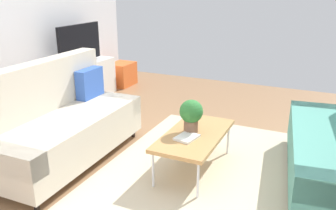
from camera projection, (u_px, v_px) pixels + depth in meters
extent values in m
plane|color=#936B47|center=(177.00, 174.00, 3.70)|extent=(7.68, 7.68, 0.00)
cube|color=beige|center=(210.00, 175.00, 3.68)|extent=(2.90, 2.20, 0.01)
cube|color=beige|center=(67.00, 134.00, 3.89)|extent=(1.92, 0.88, 0.44)
cube|color=beige|center=(39.00, 87.00, 3.85)|extent=(1.90, 0.24, 0.56)
cube|color=beige|center=(108.00, 102.00, 4.59)|extent=(0.22, 0.84, 0.22)
cube|color=beige|center=(3.00, 158.00, 3.12)|extent=(0.22, 0.84, 0.22)
cylinder|color=black|center=(133.00, 133.00, 4.61)|extent=(0.05, 0.05, 0.10)
cylinder|color=black|center=(36.00, 205.00, 3.10)|extent=(0.05, 0.05, 0.10)
cylinder|color=black|center=(90.00, 125.00, 4.87)|extent=(0.05, 0.05, 0.10)
cube|color=#3359B2|center=(90.00, 83.00, 4.40)|extent=(0.40, 0.15, 0.36)
cube|color=teal|center=(336.00, 155.00, 3.42)|extent=(1.99, 1.08, 0.44)
cube|color=teal|center=(328.00, 115.00, 4.15)|extent=(0.31, 0.86, 0.22)
cylinder|color=black|center=(294.00, 140.00, 4.39)|extent=(0.05, 0.05, 0.10)
cube|color=#B7844C|center=(194.00, 135.00, 3.67)|extent=(1.10, 0.56, 0.04)
cylinder|color=silver|center=(153.00, 170.00, 3.41)|extent=(0.02, 0.02, 0.38)
cylinder|color=silver|center=(191.00, 133.00, 4.26)|extent=(0.02, 0.02, 0.38)
cylinder|color=silver|center=(198.00, 181.00, 3.22)|extent=(0.02, 0.02, 0.38)
cylinder|color=silver|center=(228.00, 139.00, 4.08)|extent=(0.02, 0.02, 0.38)
cube|color=silver|center=(82.00, 82.00, 5.96)|extent=(1.40, 0.44, 0.64)
cube|color=black|center=(81.00, 62.00, 5.84)|extent=(0.36, 0.20, 0.04)
cube|color=black|center=(80.00, 43.00, 5.74)|extent=(1.00, 0.05, 0.60)
cube|color=orange|center=(122.00, 74.00, 6.89)|extent=(0.52, 0.40, 0.44)
cylinder|color=brown|center=(191.00, 126.00, 3.68)|extent=(0.15, 0.15, 0.13)
sphere|color=#2D7233|center=(191.00, 111.00, 3.63)|extent=(0.24, 0.24, 0.24)
cube|color=silver|center=(187.00, 137.00, 3.54)|extent=(0.27, 0.22, 0.02)
cylinder|color=#B24C4C|center=(53.00, 66.00, 5.35)|extent=(0.10, 0.10, 0.14)
cylinder|color=orange|center=(65.00, 64.00, 5.45)|extent=(0.06, 0.06, 0.16)
cylinder|color=silver|center=(69.00, 61.00, 5.53)|extent=(0.04, 0.04, 0.20)
cylinder|color=purple|center=(73.00, 62.00, 5.62)|extent=(0.06, 0.06, 0.14)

